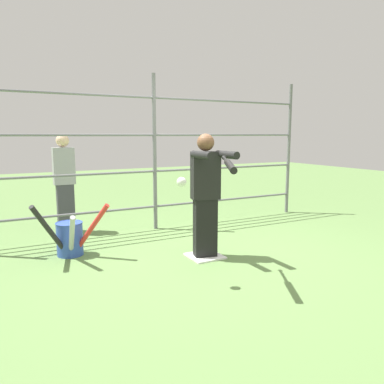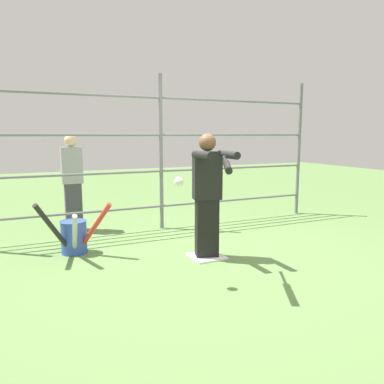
% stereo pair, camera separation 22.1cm
% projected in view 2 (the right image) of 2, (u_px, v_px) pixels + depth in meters
% --- Properties ---
extents(ground_plane, '(24.00, 24.00, 0.00)m').
position_uv_depth(ground_plane, '(207.00, 257.00, 4.63)').
color(ground_plane, '#608447').
extents(home_plate, '(0.40, 0.40, 0.02)m').
position_uv_depth(home_plate, '(207.00, 256.00, 4.62)').
color(home_plate, white).
rests_on(home_plate, ground).
extents(fence_backstop, '(5.55, 0.06, 2.42)m').
position_uv_depth(fence_backstop, '(161.00, 153.00, 5.88)').
color(fence_backstop, slate).
rests_on(fence_backstop, ground).
extents(batter, '(0.38, 0.57, 1.51)m').
position_uv_depth(batter, '(208.00, 192.00, 4.49)').
color(batter, black).
rests_on(batter, ground).
extents(baseball_bat_swinging, '(0.43, 0.79, 0.12)m').
position_uv_depth(baseball_bat_swinging, '(227.00, 165.00, 3.57)').
color(baseball_bat_swinging, black).
extents(softball_in_flight, '(0.10, 0.10, 0.10)m').
position_uv_depth(softball_in_flight, '(179.00, 182.00, 3.63)').
color(softball_in_flight, white).
extents(bat_bucket, '(0.91, 0.74, 0.74)m').
position_uv_depth(bat_bucket, '(74.00, 236.00, 4.72)').
color(bat_bucket, '#3351B2').
rests_on(bat_bucket, ground).
extents(bystander_behind_fence, '(0.31, 0.19, 1.51)m').
position_uv_depth(bystander_behind_fence, '(72.00, 181.00, 5.82)').
color(bystander_behind_fence, '#3F3F47').
rests_on(bystander_behind_fence, ground).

